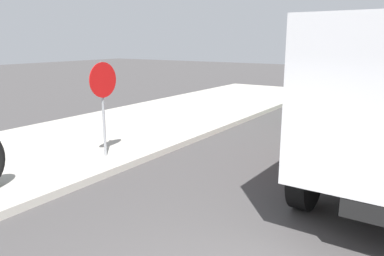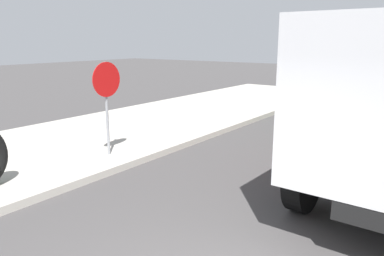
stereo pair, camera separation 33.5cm
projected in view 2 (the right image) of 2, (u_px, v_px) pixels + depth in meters
The scene contains 2 objects.
stop_sign at pixel (107, 91), 8.24m from camera, with size 0.76×0.08×2.08m.
dump_truck_green at pixel (384, 71), 13.19m from camera, with size 7.04×2.89×3.00m.
Camera 2 is at (-2.09, -1.60, 2.67)m, focal length 35.35 mm.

